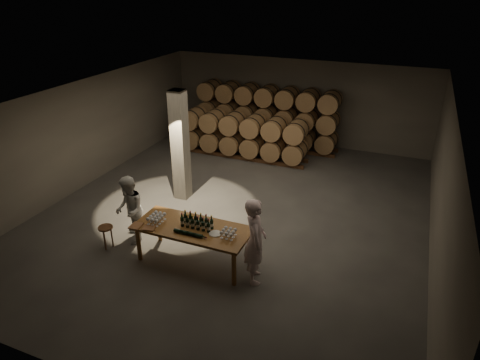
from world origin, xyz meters
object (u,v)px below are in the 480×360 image
at_px(tasting_table, 193,231).
at_px(person_man, 255,241).
at_px(bottle_cluster, 197,223).
at_px(plate, 215,234).
at_px(person_woman, 130,210).
at_px(notebook_near, 149,228).
at_px(stool, 106,231).

relative_size(tasting_table, person_man, 1.34).
distance_m(bottle_cluster, plate, 0.51).
height_order(tasting_table, plate, plate).
distance_m(tasting_table, person_woman, 1.82).
relative_size(bottle_cluster, person_man, 0.38).
distance_m(plate, person_woman, 2.40).
bearing_deg(bottle_cluster, tasting_table, -160.46).
height_order(notebook_near, stool, notebook_near).
distance_m(bottle_cluster, notebook_near, 1.06).
relative_size(tasting_table, plate, 9.48).
relative_size(tasting_table, stool, 4.51).
xyz_separation_m(tasting_table, bottle_cluster, (0.10, 0.03, 0.22)).
height_order(plate, person_man, person_man).
relative_size(tasting_table, notebook_near, 10.07).
relative_size(plate, person_man, 0.14).
bearing_deg(bottle_cluster, person_man, -4.54).
xyz_separation_m(tasting_table, stool, (-2.17, -0.32, -0.32)).
bearing_deg(plate, stool, -174.48).
height_order(notebook_near, person_man, person_man).
bearing_deg(person_woman, stool, -74.02).
distance_m(notebook_near, stool, 1.40).
bearing_deg(tasting_table, person_woman, 174.32).
relative_size(person_man, person_woman, 1.14).
bearing_deg(tasting_table, person_man, -2.99).
relative_size(bottle_cluster, plate, 2.67).
distance_m(stool, person_man, 3.73).
bearing_deg(person_man, person_woman, 61.65).
bearing_deg(tasting_table, stool, -171.55).
xyz_separation_m(tasting_table, notebook_near, (-0.85, -0.43, 0.12)).
bearing_deg(plate, tasting_table, 174.47).
bearing_deg(person_man, notebook_near, 74.52).
distance_m(plate, stool, 2.80).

